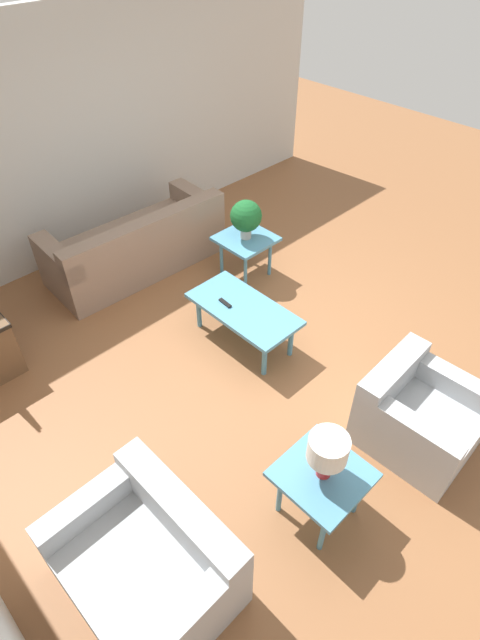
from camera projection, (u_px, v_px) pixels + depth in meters
The scene contains 11 objects.
ground_plane at pixel (280, 354), 5.00m from camera, with size 14.00×14.00×0.00m, color #8E5B38.
wall_right at pixel (90, 134), 5.73m from camera, with size 0.12×7.20×2.70m.
sofa at pixel (137, 246), 5.89m from camera, with size 0.94×2.11×0.78m.
armchair at pixel (417, 415), 4.08m from camera, with size 0.89×0.84×0.70m.
loveseat at pixel (149, 562), 3.22m from camera, with size 1.13×0.87×0.70m.
coffee_table at pixel (244, 311), 4.89m from camera, with size 1.14×0.56×0.44m.
side_table_plant at pixel (246, 243), 5.69m from camera, with size 0.59×0.59×0.51m.
side_table_lamp at pixel (322, 479), 3.48m from camera, with size 0.59×0.59×0.51m.
potted_plant at pixel (246, 217), 5.47m from camera, with size 0.35×0.35×0.45m.
table_lamp at pixel (328, 451), 3.25m from camera, with size 0.27×0.27×0.39m.
remote_control at pixel (225, 303), 4.89m from camera, with size 0.16×0.05×0.02m.
Camera 1 is at (-2.23, 2.71, 3.60)m, focal length 28.00 mm.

